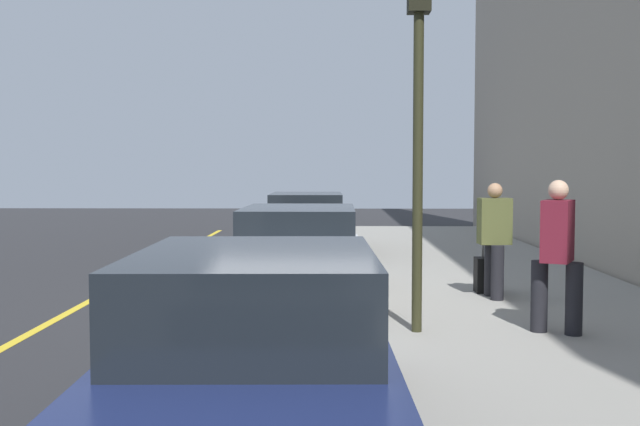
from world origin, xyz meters
name	(u,v)px	position (x,y,z in m)	size (l,w,h in m)	color
ground_plane	(293,306)	(0.00, 0.00, 0.00)	(56.00, 56.00, 0.00)	#28282B
sidewalk	(512,302)	(0.00, -3.30, 0.07)	(28.00, 4.60, 0.15)	gray
lane_stripe_centre	(82,305)	(0.00, 3.20, 0.00)	(28.00, 0.14, 0.01)	gold
snow_bank_curb	(337,260)	(4.82, -0.70, 0.11)	(8.41, 0.56, 0.22)	white
parked_car_navy	(258,355)	(-6.02, -0.08, 0.76)	(4.36, 1.98, 1.51)	black
parked_car_white	(300,257)	(-0.14, -0.12, 0.76)	(4.53, 1.93, 1.51)	black
parked_car_black	(307,226)	(6.13, 0.00, 0.76)	(4.67, 1.93, 1.51)	black
pedestrian_olive_coat	(494,237)	(-0.07, -3.00, 1.06)	(0.56, 0.48, 1.71)	black
pedestrian_burgundy_coat	(557,252)	(-2.50, -3.22, 1.11)	(0.57, 0.55, 1.79)	black
traffic_light_pole	(418,77)	(-2.42, -1.60, 3.13)	(0.35, 0.26, 4.42)	#2D2D19
rolling_suitcase	(482,275)	(0.43, -2.93, 0.42)	(0.34, 0.22, 0.90)	black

